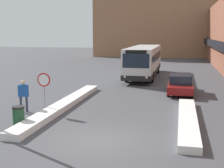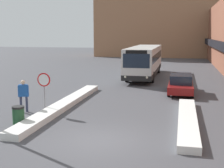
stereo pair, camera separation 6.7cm
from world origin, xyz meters
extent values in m
plane|color=#47474C|center=(0.00, 0.00, 0.00)|extent=(160.00, 160.00, 0.00)
cube|color=black|center=(7.25, 24.00, 3.05)|extent=(0.50, 60.00, 0.90)
cube|color=#996B4C|center=(0.00, 48.63, 6.38)|extent=(26.00, 8.00, 12.76)
cube|color=silver|center=(-3.60, 5.23, 0.16)|extent=(0.90, 12.30, 0.33)
cube|color=silver|center=(3.60, 3.44, 0.16)|extent=(0.90, 8.44, 0.32)
cube|color=silver|center=(-0.45, 19.42, 1.75)|extent=(2.53, 11.81, 2.62)
cube|color=black|center=(-0.45, 19.42, 0.66)|extent=(2.55, 11.83, 0.46)
cube|color=#192333|center=(-0.45, 19.42, 2.11)|extent=(2.56, 10.87, 0.72)
cube|color=#192333|center=(-0.45, 13.50, 2.14)|extent=(2.23, 0.03, 1.18)
cube|color=black|center=(-0.45, 13.50, 2.87)|extent=(1.77, 0.03, 0.28)
sphere|color=#F2EAC6|center=(-1.36, 13.49, 0.79)|extent=(0.20, 0.20, 0.20)
sphere|color=#F2EAC6|center=(0.46, 13.49, 0.79)|extent=(0.20, 0.20, 0.20)
cylinder|color=black|center=(-1.60, 15.76, 0.51)|extent=(0.28, 1.03, 1.03)
cylinder|color=black|center=(0.69, 15.76, 0.51)|extent=(0.28, 1.03, 1.03)
cylinder|color=black|center=(-1.60, 23.08, 0.51)|extent=(0.28, 1.03, 1.03)
cylinder|color=black|center=(0.69, 23.08, 0.51)|extent=(0.28, 1.03, 1.03)
cube|color=maroon|center=(3.20, 11.30, 0.51)|extent=(1.76, 4.60, 0.52)
cube|color=#192333|center=(3.20, 11.41, 1.08)|extent=(1.55, 2.53, 0.63)
cylinder|color=black|center=(4.00, 9.87, 0.32)|extent=(0.20, 0.63, 0.63)
cylinder|color=black|center=(2.40, 9.87, 0.32)|extent=(0.20, 0.63, 0.63)
cylinder|color=black|center=(4.00, 12.72, 0.32)|extent=(0.20, 0.63, 0.63)
cylinder|color=black|center=(2.40, 12.72, 0.32)|extent=(0.20, 0.63, 0.63)
cylinder|color=gray|center=(-4.19, 3.87, 1.12)|extent=(0.07, 0.07, 2.24)
cylinder|color=red|center=(-4.19, 3.85, 1.86)|extent=(0.76, 0.03, 0.76)
cylinder|color=white|center=(-4.19, 3.84, 1.86)|extent=(0.62, 0.01, 0.62)
cylinder|color=#333851|center=(-5.52, 3.62, 0.45)|extent=(0.13, 0.13, 0.90)
cylinder|color=#333851|center=(-5.22, 3.74, 0.45)|extent=(0.13, 0.13, 0.90)
cube|color=#1E51A3|center=(-5.37, 3.68, 1.24)|extent=(0.54, 0.40, 0.67)
sphere|color=beige|center=(-5.37, 3.68, 1.70)|extent=(0.25, 0.25, 0.25)
cylinder|color=#1E51A3|center=(-5.59, 3.58, 1.20)|extent=(0.10, 0.10, 0.64)
cylinder|color=#1E51A3|center=(-5.15, 3.78, 1.20)|extent=(0.10, 0.10, 0.64)
cylinder|color=#234C2D|center=(-4.35, 1.24, 0.42)|extent=(0.56, 0.56, 0.85)
cylinder|color=black|center=(-4.35, 1.24, 0.90)|extent=(0.59, 0.59, 0.10)
camera|label=1|loc=(3.16, -11.94, 4.40)|focal=50.00mm
camera|label=2|loc=(3.22, -11.93, 4.40)|focal=50.00mm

